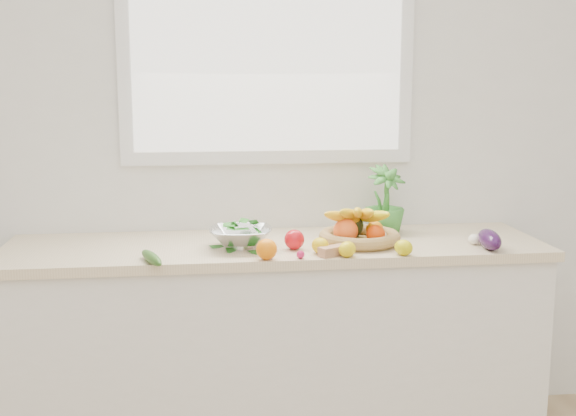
{
  "coord_description": "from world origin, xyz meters",
  "views": [
    {
      "loc": [
        -0.31,
        -0.98,
        1.58
      ],
      "look_at": [
        0.05,
        1.93,
        1.05
      ],
      "focal_mm": 45.0,
      "sensor_mm": 36.0,
      "label": 1
    }
  ],
  "objects": [
    {
      "name": "window_pane",
      "position": [
        0.0,
        2.21,
        1.75
      ],
      "size": [
        1.18,
        0.01,
        0.98
      ],
      "primitive_type": "cube",
      "color": "white",
      "rests_on": "window_frame"
    },
    {
      "name": "back_wall",
      "position": [
        0.0,
        2.25,
        1.35
      ],
      "size": [
        4.5,
        0.02,
        2.7
      ],
      "primitive_type": "cube",
      "color": "white",
      "rests_on": "ground"
    },
    {
      "name": "eggplant",
      "position": [
        0.84,
        1.73,
        0.94
      ],
      "size": [
        0.09,
        0.2,
        0.08
      ],
      "primitive_type": "ellipsoid",
      "rotation": [
        0.0,
        0.0,
        -0.08
      ],
      "color": "#2C0F37",
      "rests_on": "countertop"
    },
    {
      "name": "lemon_c",
      "position": [
        0.47,
        1.67,
        0.93
      ],
      "size": [
        0.09,
        0.1,
        0.06
      ],
      "primitive_type": "ellipsoid",
      "rotation": [
        0.0,
        0.0,
        0.58
      ],
      "color": "#CFC50B",
      "rests_on": "countertop"
    },
    {
      "name": "garlic_c",
      "position": [
        0.81,
        1.81,
        0.92
      ],
      "size": [
        0.06,
        0.06,
        0.04
      ],
      "primitive_type": "ellipsoid",
      "rotation": [
        0.0,
        0.0,
        0.21
      ],
      "color": "white",
      "rests_on": "countertop"
    },
    {
      "name": "cucumber",
      "position": [
        -0.49,
        1.67,
        0.92
      ],
      "size": [
        0.11,
        0.22,
        0.04
      ],
      "primitive_type": "ellipsoid",
      "rotation": [
        0.0,
        0.0,
        0.34
      ],
      "color": "#235218",
      "rests_on": "countertop"
    },
    {
      "name": "garlic_a",
      "position": [
        0.47,
        1.91,
        0.92
      ],
      "size": [
        0.06,
        0.06,
        0.04
      ],
      "primitive_type": "ellipsoid",
      "rotation": [
        0.0,
        0.0,
        -0.21
      ],
      "color": "silver",
      "rests_on": "countertop"
    },
    {
      "name": "lemon_b",
      "position": [
        0.25,
        1.67,
        0.93
      ],
      "size": [
        0.1,
        0.1,
        0.06
      ],
      "primitive_type": "ellipsoid",
      "rotation": [
        0.0,
        0.0,
        -0.77
      ],
      "color": "yellow",
      "rests_on": "countertop"
    },
    {
      "name": "fruit_basket",
      "position": [
        0.34,
        1.88,
        0.95
      ],
      "size": [
        0.42,
        0.42,
        0.18
      ],
      "color": "tan",
      "rests_on": "countertop"
    },
    {
      "name": "colander_with_spinach",
      "position": [
        -0.15,
        1.87,
        0.97
      ],
      "size": [
        0.27,
        0.27,
        0.13
      ],
      "color": "white",
      "rests_on": "countertop"
    },
    {
      "name": "ginger",
      "position": [
        0.2,
        1.7,
        0.92
      ],
      "size": [
        0.13,
        0.1,
        0.04
      ],
      "primitive_type": "cube",
      "rotation": [
        0.0,
        0.0,
        0.51
      ],
      "color": "tan",
      "rests_on": "countertop"
    },
    {
      "name": "window_frame",
      "position": [
        0.0,
        2.23,
        1.75
      ],
      "size": [
        1.3,
        0.03,
        1.1
      ],
      "primitive_type": "cube",
      "color": "white",
      "rests_on": "back_wall"
    },
    {
      "name": "radish",
      "position": [
        0.07,
        1.67,
        0.92
      ],
      "size": [
        0.04,
        0.04,
        0.03
      ],
      "primitive_type": "sphere",
      "rotation": [
        0.0,
        0.0,
        0.28
      ],
      "color": "#BE174C",
      "rests_on": "countertop"
    },
    {
      "name": "lemon_a",
      "position": [
        0.15,
        1.74,
        0.93
      ],
      "size": [
        0.09,
        0.1,
        0.06
      ],
      "primitive_type": "ellipsoid",
      "rotation": [
        0.0,
        0.0,
        0.38
      ],
      "color": "gold",
      "rests_on": "countertop"
    },
    {
      "name": "apple",
      "position": [
        0.06,
        1.82,
        0.94
      ],
      "size": [
        0.09,
        0.09,
        0.08
      ],
      "primitive_type": "sphere",
      "rotation": [
        0.0,
        0.0,
        -0.13
      ],
      "color": "red",
      "rests_on": "countertop"
    },
    {
      "name": "orange_loose",
      "position": [
        -0.06,
        1.67,
        0.94
      ],
      "size": [
        0.09,
        0.09,
        0.08
      ],
      "primitive_type": "sphere",
      "rotation": [
        0.0,
        0.0,
        0.15
      ],
      "color": "orange",
      "rests_on": "countertop"
    },
    {
      "name": "potted_herb",
      "position": [
        0.5,
        2.08,
        1.04
      ],
      "size": [
        0.23,
        0.23,
        0.32
      ],
      "primitive_type": "imported",
      "rotation": [
        0.0,
        0.0,
        0.39
      ],
      "color": "#3C8A32",
      "rests_on": "countertop"
    },
    {
      "name": "garlic_b",
      "position": [
        0.29,
        1.87,
        0.92
      ],
      "size": [
        0.06,
        0.06,
        0.04
      ],
      "primitive_type": "ellipsoid",
      "rotation": [
        0.0,
        0.0,
        -0.18
      ],
      "color": "beige",
      "rests_on": "countertop"
    },
    {
      "name": "countertop",
      "position": [
        0.0,
        1.95,
        0.88
      ],
      "size": [
        2.24,
        0.62,
        0.04
      ],
      "primitive_type": "cube",
      "color": "beige",
      "rests_on": "counter_cabinet"
    },
    {
      "name": "counter_cabinet",
      "position": [
        0.0,
        1.95,
        0.43
      ],
      "size": [
        2.2,
        0.58,
        0.86
      ],
      "primitive_type": "cube",
      "color": "silver",
      "rests_on": "ground"
    }
  ]
}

